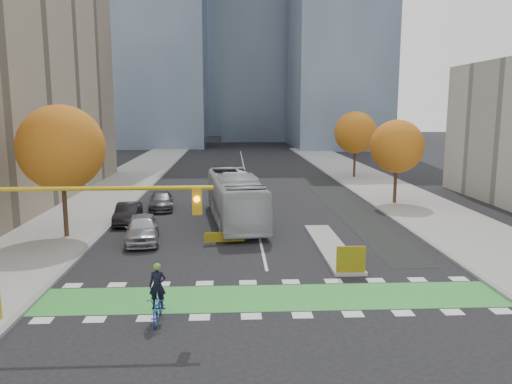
{
  "coord_description": "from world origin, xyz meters",
  "views": [
    {
      "loc": [
        -1.73,
        -18.69,
        7.99
      ],
      "look_at": [
        -0.25,
        10.91,
        3.0
      ],
      "focal_mm": 35.0,
      "sensor_mm": 36.0,
      "label": 1
    }
  ],
  "objects": [
    {
      "name": "parked_car_a",
      "position": [
        -7.13,
        10.89,
        0.83
      ],
      "size": [
        2.61,
        5.1,
        1.66
      ],
      "primitive_type": "imported",
      "rotation": [
        0.0,
        0.0,
        0.14
      ],
      "color": "#A09FA5",
      "rests_on": "ground"
    },
    {
      "name": "parked_car_b",
      "position": [
        -9.0,
        15.89,
        0.71
      ],
      "size": [
        1.7,
        4.39,
        1.43
      ],
      "primitive_type": "imported",
      "rotation": [
        0.0,
        0.0,
        0.05
      ],
      "color": "black",
      "rests_on": "ground"
    },
    {
      "name": "bike_lane_paint",
      "position": [
        7.5,
        30.0,
        0.01
      ],
      "size": [
        2.5,
        50.0,
        0.01
      ],
      "primitive_type": "cube",
      "color": "black",
      "rests_on": "ground"
    },
    {
      "name": "tree_east_near",
      "position": [
        12.0,
        22.0,
        4.86
      ],
      "size": [
        4.4,
        4.4,
        7.08
      ],
      "color": "#332114",
      "rests_on": "ground"
    },
    {
      "name": "traffic_signal_west",
      "position": [
        -7.93,
        -0.51,
        4.03
      ],
      "size": [
        8.53,
        0.56,
        5.2
      ],
      "color": "#BF9914",
      "rests_on": "ground"
    },
    {
      "name": "tower_far",
      "position": [
        -4.0,
        140.0,
        40.0
      ],
      "size": [
        26.0,
        26.0,
        80.0
      ],
      "primitive_type": "cube",
      "color": "#47566B",
      "rests_on": "ground"
    },
    {
      "name": "curb_west",
      "position": [
        -10.0,
        20.0,
        0.07
      ],
      "size": [
        0.3,
        120.0,
        0.16
      ],
      "primitive_type": "cube",
      "color": "gray",
      "rests_on": "ground"
    },
    {
      "name": "sidewalk_west",
      "position": [
        -13.5,
        20.0,
        0.07
      ],
      "size": [
        7.0,
        120.0,
        0.15
      ],
      "primitive_type": "cube",
      "color": "gray",
      "rests_on": "ground"
    },
    {
      "name": "bike_crossing",
      "position": [
        0.0,
        1.5,
        0.01
      ],
      "size": [
        20.0,
        3.0,
        0.01
      ],
      "primitive_type": "cube",
      "color": "green",
      "rests_on": "ground"
    },
    {
      "name": "median_island",
      "position": [
        4.0,
        9.0,
        0.08
      ],
      "size": [
        1.6,
        10.0,
        0.16
      ],
      "primitive_type": "cube",
      "color": "gray",
      "rests_on": "ground"
    },
    {
      "name": "curb_east",
      "position": [
        10.0,
        20.0,
        0.07
      ],
      "size": [
        0.3,
        120.0,
        0.16
      ],
      "primitive_type": "cube",
      "color": "gray",
      "rests_on": "ground"
    },
    {
      "name": "bus",
      "position": [
        -1.47,
        16.04,
        1.73
      ],
      "size": [
        4.34,
        12.68,
        3.46
      ],
      "primitive_type": "imported",
      "rotation": [
        0.0,
        0.0,
        0.12
      ],
      "color": "#B8BEC0",
      "rests_on": "ground"
    },
    {
      "name": "cyclist",
      "position": [
        -4.54,
        -0.58,
        0.76
      ],
      "size": [
        0.71,
        1.97,
        2.27
      ],
      "rotation": [
        0.0,
        0.0,
        -0.01
      ],
      "color": "#2341A0",
      "rests_on": "ground"
    },
    {
      "name": "sidewalk_east",
      "position": [
        13.5,
        20.0,
        0.07
      ],
      "size": [
        7.0,
        120.0,
        0.15
      ],
      "primitive_type": "cube",
      "color": "gray",
      "rests_on": "ground"
    },
    {
      "name": "hazard_board",
      "position": [
        4.0,
        4.2,
        0.8
      ],
      "size": [
        1.4,
        0.12,
        1.3
      ],
      "primitive_type": "cube",
      "color": "yellow",
      "rests_on": "median_island"
    },
    {
      "name": "ground",
      "position": [
        0.0,
        0.0,
        0.0
      ],
      "size": [
        300.0,
        300.0,
        0.0
      ],
      "primitive_type": "plane",
      "color": "black",
      "rests_on": "ground"
    },
    {
      "name": "parked_car_c",
      "position": [
        -7.38,
        20.89,
        0.68
      ],
      "size": [
        2.41,
        4.85,
        1.36
      ],
      "primitive_type": "imported",
      "rotation": [
        0.0,
        0.0,
        0.11
      ],
      "color": "#48484D",
      "rests_on": "ground"
    },
    {
      "name": "tree_west",
      "position": [
        -12.0,
        12.0,
        5.62
      ],
      "size": [
        5.2,
        5.2,
        8.22
      ],
      "color": "#332114",
      "rests_on": "ground"
    },
    {
      "name": "centre_line",
      "position": [
        0.0,
        40.0,
        0.01
      ],
      "size": [
        0.15,
        70.0,
        0.01
      ],
      "primitive_type": "cube",
      "color": "silver",
      "rests_on": "ground"
    },
    {
      "name": "tree_east_far",
      "position": [
        12.5,
        38.0,
        5.24
      ],
      "size": [
        4.8,
        4.8,
        7.65
      ],
      "color": "#332114",
      "rests_on": "ground"
    }
  ]
}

